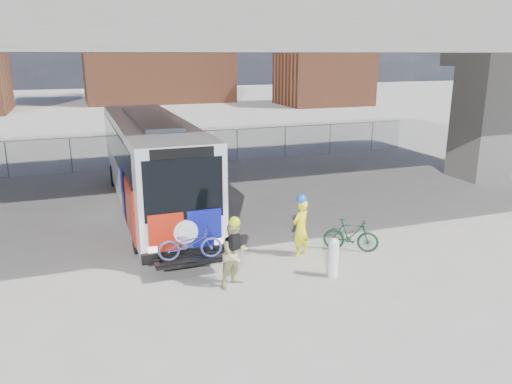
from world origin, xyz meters
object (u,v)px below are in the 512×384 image
bollard (333,256)px  bus (151,157)px  cyclist_hivis (301,226)px  bike_parked (351,235)px  cyclist_tan (235,253)px

bollard → bus: bearing=114.6°
bollard → cyclist_hivis: bearing=97.0°
bus → cyclist_hivis: bearing=-61.3°
bollard → bike_parked: bollard is taller
bike_parked → cyclist_tan: bearing=139.2°
bus → bike_parked: bus is taller
cyclist_tan → bike_parked: cyclist_tan is taller
bike_parked → cyclist_hivis: bearing=117.4°
cyclist_tan → cyclist_hivis: bearing=1.1°
bus → bollard: bus is taller
cyclist_hivis → cyclist_tan: size_ratio=1.01×
bus → cyclist_hivis: bus is taller
cyclist_hivis → bike_parked: 1.70m
bollard → cyclist_tan: bearing=171.4°
bollard → cyclist_tan: cyclist_tan is taller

